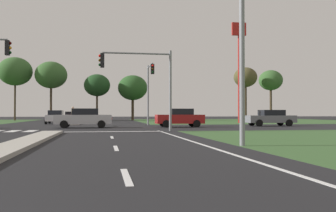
{
  "coord_description": "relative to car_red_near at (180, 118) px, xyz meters",
  "views": [
    {
      "loc": [
        3.05,
        -2.3,
        1.23
      ],
      "look_at": [
        9.7,
        36.67,
        1.96
      ],
      "focal_mm": 40.78,
      "sensor_mm": 36.0,
      "label": 1
    }
  ],
  "objects": [
    {
      "name": "crosswalk_bar_fourth",
      "position": [
        -12.61,
        -5.45,
        -0.81
      ],
      "size": [
        0.7,
        2.8,
        0.01
      ],
      "primitive_type": "cube",
      "color": "silver",
      "rests_on": "ground"
    },
    {
      "name": "median_island_far",
      "position": [
        -9.66,
        24.75,
        -0.75
      ],
      "size": [
        1.2,
        36.0,
        0.14
      ],
      "primitive_type": "cube",
      "color": "gray",
      "rests_on": "ground"
    },
    {
      "name": "traffic_signal_far_right",
      "position": [
        -2.06,
        5.02,
        3.33
      ],
      "size": [
        0.32,
        3.97,
        6.12
      ],
      "color": "gray",
      "rests_on": "ground"
    },
    {
      "name": "ground_plane",
      "position": [
        -9.66,
        -0.25,
        -0.82
      ],
      "size": [
        200.0,
        200.0,
        0.0
      ],
      "primitive_type": "plane",
      "color": "black"
    },
    {
      "name": "treeline_seventh",
      "position": [
        24.38,
        34.51,
        6.5
      ],
      "size": [
        4.44,
        4.44,
        9.27
      ],
      "color": "#423323",
      "rests_on": "ground"
    },
    {
      "name": "treeline_fifth",
      "position": [
        -1.6,
        32.8,
        4.73
      ],
      "size": [
        5.04,
        5.04,
        7.71
      ],
      "color": "#423323",
      "rests_on": "ground"
    },
    {
      "name": "car_silver_second",
      "position": [
        -8.17,
        -0.23,
        0.0
      ],
      "size": [
        4.64,
        2.09,
        1.6
      ],
      "rotation": [
        0.0,
        0.0,
        1.57
      ],
      "color": "#B7B7BC",
      "rests_on": "ground"
    },
    {
      "name": "traffic_signal_near_right",
      "position": [
        -3.87,
        -6.85,
        3.01
      ],
      "size": [
        4.95,
        0.32,
        5.52
      ],
      "color": "gray",
      "rests_on": "ground"
    },
    {
      "name": "grass_verge_far_right",
      "position": [
        15.84,
        24.25,
        -0.81
      ],
      "size": [
        35.0,
        35.0,
        0.01
      ],
      "primitive_type": "cube",
      "color": "#385B2D",
      "rests_on": "ground"
    },
    {
      "name": "median_island_near",
      "position": [
        -9.66,
        -19.25,
        -0.75
      ],
      "size": [
        1.2,
        22.0,
        0.14
      ],
      "primitive_type": "cube",
      "color": "#ADA89E",
      "rests_on": "ground"
    },
    {
      "name": "treeline_sixth",
      "position": [
        18.59,
        32.42,
        6.75
      ],
      "size": [
        4.2,
        4.2,
        9.44
      ],
      "color": "#423323",
      "rests_on": "ground"
    },
    {
      "name": "street_lamp_near",
      "position": [
        -1.47,
        -18.76,
        4.33
      ],
      "size": [
        0.56,
        2.41,
        9.18
      ],
      "color": "gray",
      "rests_on": "ground"
    },
    {
      "name": "lane_dash_near",
      "position": [
        -6.16,
        -25.17,
        -0.81
      ],
      "size": [
        0.14,
        2.0,
        0.01
      ],
      "primitive_type": "cube",
      "color": "silver",
      "rests_on": "ground"
    },
    {
      "name": "car_grey_third",
      "position": [
        8.97,
        1.27,
        -0.04
      ],
      "size": [
        4.62,
        2.02,
        1.52
      ],
      "rotation": [
        0.0,
        0.0,
        1.57
      ],
      "color": "slate",
      "rests_on": "ground"
    },
    {
      "name": "car_white_sixth",
      "position": [
        -11.93,
        12.45,
        -0.03
      ],
      "size": [
        1.94,
        4.53,
        1.53
      ],
      "rotation": [
        0.0,
        0.0,
        3.14
      ],
      "color": "silver",
      "rests_on": "ground"
    },
    {
      "name": "treeline_second",
      "position": [
        -20.97,
        33.7,
        7.28
      ],
      "size": [
        5.52,
        5.52,
        10.47
      ],
      "color": "#423323",
      "rests_on": "ground"
    },
    {
      "name": "crosswalk_bar_fifth",
      "position": [
        -11.46,
        -5.45,
        -0.81
      ],
      "size": [
        0.7,
        2.8,
        0.01
      ],
      "primitive_type": "cube",
      "color": "silver",
      "rests_on": "ground"
    },
    {
      "name": "car_red_near",
      "position": [
        0.0,
        0.0,
        0.0
      ],
      "size": [
        4.16,
        2.0,
        1.61
      ],
      "rotation": [
        0.0,
        0.0,
        1.57
      ],
      "color": "#A31919",
      "rests_on": "ground"
    },
    {
      "name": "treeline_third",
      "position": [
        -15.14,
        33.01,
        6.71
      ],
      "size": [
        5.25,
        5.25,
        9.79
      ],
      "color": "#423323",
      "rests_on": "ground"
    },
    {
      "name": "lane_dash_third",
      "position": [
        -6.16,
        -13.17,
        -0.81
      ],
      "size": [
        0.14,
        2.0,
        0.01
      ],
      "primitive_type": "cube",
      "color": "silver",
      "rests_on": "ground"
    },
    {
      "name": "stop_bar_near",
      "position": [
        -5.86,
        -7.25,
        -0.81
      ],
      "size": [
        6.4,
        0.5,
        0.01
      ],
      "primitive_type": "cube",
      "color": "silver",
      "rests_on": "ground"
    },
    {
      "name": "pedestrian_at_median",
      "position": [
        -9.91,
        10.83,
        0.43
      ],
      "size": [
        0.34,
        0.34,
        1.82
      ],
      "rotation": [
        0.0,
        0.0,
        5.41
      ],
      "color": "#335184",
      "rests_on": "median_island_far"
    },
    {
      "name": "car_maroon_seventh",
      "position": [
        -12.01,
        33.19,
        -0.06
      ],
      "size": [
        2.0,
        4.44,
        1.47
      ],
      "rotation": [
        0.0,
        0.0,
        3.14
      ],
      "color": "maroon",
      "rests_on": "ground"
    },
    {
      "name": "lane_dash_second",
      "position": [
        -6.16,
        -19.17,
        -0.81
      ],
      "size": [
        0.14,
        2.0,
        0.01
      ],
      "primitive_type": "cube",
      "color": "silver",
      "rests_on": "ground"
    },
    {
      "name": "edge_line_right",
      "position": [
        -2.81,
        -18.25,
        -0.81
      ],
      "size": [
        0.14,
        24.0,
        0.01
      ],
      "primitive_type": "cube",
      "color": "silver",
      "rests_on": "ground"
    },
    {
      "name": "treeline_fourth",
      "position": [
        -7.61,
        31.84,
        5.01
      ],
      "size": [
        4.32,
        4.32,
        7.69
      ],
      "color": "#423323",
      "rests_on": "ground"
    },
    {
      "name": "fastfood_pole_sign",
      "position": [
        10.0,
        12.44,
        8.2
      ],
      "size": [
        1.8,
        0.4,
        12.46
      ],
      "color": "red",
      "rests_on": "ground"
    }
  ]
}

